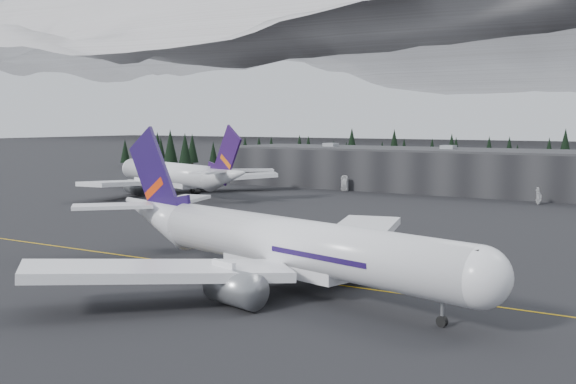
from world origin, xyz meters
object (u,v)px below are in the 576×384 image
Objects in this scene: terminal at (481,171)px; jet_parked at (178,175)px; jet_main at (270,241)px; gse_vehicle_a at (345,189)px; gse_vehicle_b at (539,202)px.

terminal is 87.75m from jet_parked.
gse_vehicle_a is at bearing 127.61° from jet_main.
jet_main reaches higher than gse_vehicle_b.
jet_parked is 49.50m from gse_vehicle_a.
jet_parked is at bearing -89.32° from gse_vehicle_b.
terminal is 2.44× the size of jet_parked.
jet_main is 13.92× the size of gse_vehicle_a.
jet_parked is at bearing -144.67° from terminal.
terminal is at bearing 110.26° from jet_main.
gse_vehicle_a is at bearing -111.00° from gse_vehicle_b.
gse_vehicle_b is (93.18, 29.40, -4.89)m from jet_parked.
terminal is 36.78× the size of gse_vehicle_b.
jet_parked is 97.83m from gse_vehicle_b.
gse_vehicle_b reaches higher than gse_vehicle_a.
gse_vehicle_a is at bearing -116.46° from jet_parked.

